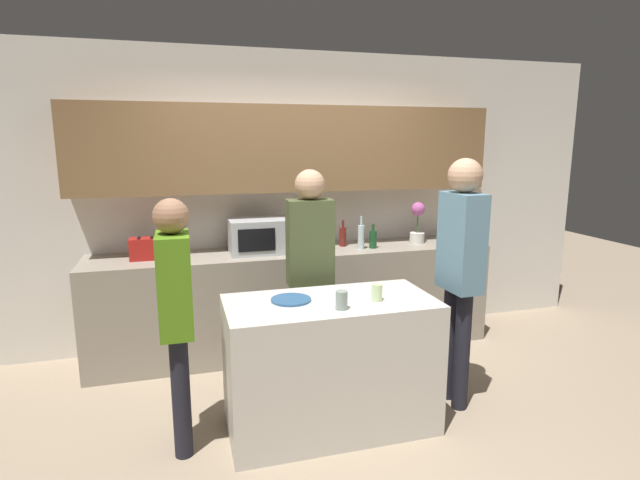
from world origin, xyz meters
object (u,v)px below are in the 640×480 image
bottle_1 (361,236)px  person_right (176,306)px  plate_on_island (291,300)px  person_left (460,261)px  bottle_2 (373,239)px  potted_plant (418,223)px  bottle_0 (343,236)px  microwave (259,236)px  cup_1 (377,292)px  cup_0 (342,300)px  person_center (310,260)px  toaster (146,249)px

bottle_1 → person_right: person_right is taller
plate_on_island → person_left: 1.22m
bottle_1 → bottle_2: size_ratio=1.35×
potted_plant → plate_on_island: bearing=-140.2°
bottle_0 → bottle_1: bearing=-51.6°
microwave → bottle_2: microwave is taller
bottle_0 → bottle_2: size_ratio=1.10×
cup_1 → person_left: size_ratio=0.06×
person_left → plate_on_island: bearing=86.7°
bottle_2 → person_right: bearing=-144.9°
cup_0 → microwave: bearing=99.8°
plate_on_island → cup_1: cup_1 is taller
bottle_0 → bottle_1: (0.12, -0.16, 0.02)m
bottle_0 → cup_1: bottle_0 is taller
bottle_1 → plate_on_island: size_ratio=1.16×
person_center → person_right: 1.15m
microwave → toaster: microwave is taller
potted_plant → person_left: person_left is taller
person_right → plate_on_island: bearing=94.7°
person_center → person_right: size_ratio=1.07×
plate_on_island → person_left: person_left is taller
bottle_1 → person_left: size_ratio=0.17×
bottle_2 → person_center: 0.99m
microwave → potted_plant: potted_plant is taller
potted_plant → person_left: bearing=-103.9°
toaster → bottle_1: 1.86m
toaster → person_center: size_ratio=0.15×
cup_0 → person_right: bearing=168.9°
microwave → person_left: (1.21, -1.29, -0.00)m
potted_plant → person_center: 1.47m
potted_plant → bottle_0: size_ratio=1.61×
potted_plant → bottle_2: potted_plant is taller
toaster → person_right: size_ratio=0.17×
cup_0 → cup_1: cup_0 is taller
toaster → bottle_1: bottle_1 is taller
microwave → toaster: (-0.94, 0.00, -0.06)m
bottle_0 → cup_1: (-0.26, -1.47, -0.08)m
microwave → cup_1: 1.52m
person_left → person_right: person_left is taller
toaster → cup_0: size_ratio=2.24×
potted_plant → cup_1: 1.75m
bottle_2 → cup_0: bottle_2 is taller
toaster → person_center: person_center is taller
person_left → bottle_0: bearing=14.9°
plate_on_island → person_center: 0.61m
microwave → potted_plant: (1.53, 0.00, 0.05)m
potted_plant → cup_0: bearing=-129.9°
toaster → plate_on_island: size_ratio=1.00×
plate_on_island → person_right: 0.71m
potted_plant → person_center: bearing=-149.6°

